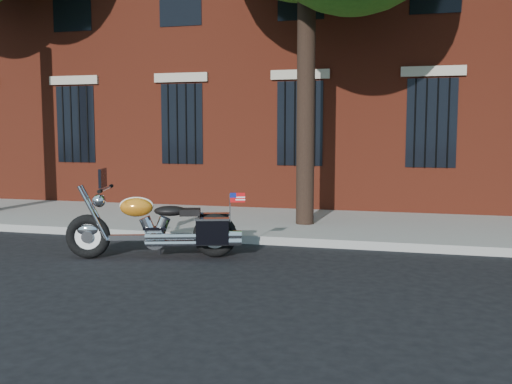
# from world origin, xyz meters

# --- Properties ---
(ground) EXTENTS (120.00, 120.00, 0.00)m
(ground) POSITION_xyz_m (0.00, 0.00, 0.00)
(ground) COLOR black
(ground) RESTS_ON ground
(curb) EXTENTS (40.00, 0.16, 0.15)m
(curb) POSITION_xyz_m (0.00, 1.38, 0.07)
(curb) COLOR gray
(curb) RESTS_ON ground
(sidewalk) EXTENTS (40.00, 3.60, 0.15)m
(sidewalk) POSITION_xyz_m (0.00, 3.26, 0.07)
(sidewalk) COLOR gray
(sidewalk) RESTS_ON ground
(building) EXTENTS (26.00, 10.08, 12.00)m
(building) POSITION_xyz_m (0.00, 10.06, 6.00)
(building) COLOR maroon
(building) RESTS_ON ground
(motorcycle) EXTENTS (2.83, 1.31, 1.43)m
(motorcycle) POSITION_xyz_m (-1.30, -0.15, 0.48)
(motorcycle) COLOR black
(motorcycle) RESTS_ON ground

